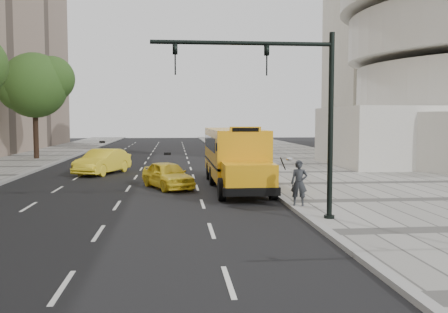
{
  "coord_description": "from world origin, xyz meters",
  "views": [
    {
      "loc": [
        1.36,
        -25.5,
        3.52
      ],
      "look_at": [
        3.5,
        -4.0,
        1.9
      ],
      "focal_mm": 40.0,
      "sensor_mm": 36.0,
      "label": 1
    }
  ],
  "objects": [
    {
      "name": "ground",
      "position": [
        0.0,
        0.0,
        0.0
      ],
      "size": [
        140.0,
        140.0,
        0.0
      ],
      "primitive_type": "plane",
      "color": "black",
      "rests_on": "ground"
    },
    {
      "name": "sidewalk_museum",
      "position": [
        12.0,
        0.0,
        0.07
      ],
      "size": [
        12.0,
        140.0,
        0.15
      ],
      "primitive_type": "cube",
      "color": "gray",
      "rests_on": "ground"
    },
    {
      "name": "curb_museum",
      "position": [
        6.0,
        0.0,
        0.07
      ],
      "size": [
        0.3,
        140.0,
        0.15
      ],
      "primitive_type": "cube",
      "color": "gray",
      "rests_on": "ground"
    },
    {
      "name": "taxi_near",
      "position": [
        1.0,
        -0.09,
        0.69
      ],
      "size": [
        3.06,
        4.34,
        1.37
      ],
      "primitive_type": "imported",
      "rotation": [
        0.0,
        0.0,
        0.4
      ],
      "color": "yellow",
      "rests_on": "ground"
    },
    {
      "name": "taxi_far",
      "position": [
        -3.25,
        7.04,
        0.8
      ],
      "size": [
        3.33,
        5.14,
        1.6
      ],
      "primitive_type": "imported",
      "rotation": [
        0.0,
        0.0,
        -0.37
      ],
      "color": "yellow",
      "rests_on": "ground"
    },
    {
      "name": "pedestrian",
      "position": [
        6.19,
        -6.59,
        1.04
      ],
      "size": [
        0.75,
        0.6,
        1.78
      ],
      "primitive_type": "imported",
      "rotation": [
        0.0,
        0.0,
        -0.31
      ],
      "color": "#292C30",
      "rests_on": "sidewalk_museum"
    },
    {
      "name": "tree_c",
      "position": [
        -10.39,
        18.75,
        6.45
      ],
      "size": [
        6.24,
        5.55,
        9.18
      ],
      "color": "black",
      "rests_on": "ground"
    },
    {
      "name": "traffic_signal",
      "position": [
        5.19,
        -9.13,
        4.09
      ],
      "size": [
        6.18,
        0.36,
        6.4
      ],
      "color": "black",
      "rests_on": "ground"
    },
    {
      "name": "school_bus",
      "position": [
        4.5,
        0.63,
        1.76
      ],
      "size": [
        2.96,
        11.56,
        3.19
      ],
      "color": "orange",
      "rests_on": "ground"
    }
  ]
}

